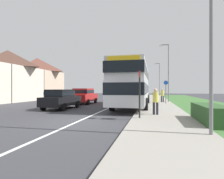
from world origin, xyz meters
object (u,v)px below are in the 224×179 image
Objects in this scene: double_decker_bus at (133,83)px; street_lamp_mid at (168,69)px; street_lamp_near at (208,5)px; parked_car_black at (61,98)px; pedestrian_walking_away at (162,95)px; parked_car_red at (84,95)px; street_lamp_far at (159,77)px; pedestrian_at_stop at (156,100)px; cycle_route_sign at (166,91)px; bus_stop_sign at (140,91)px.

street_lamp_mid reaches higher than double_decker_bus.
double_decker_bus is 10.70m from street_lamp_near.
pedestrian_walking_away is (8.42, 8.17, 0.09)m from parked_car_black.
parked_car_black is 5.36m from parked_car_red.
street_lamp_far is (0.31, 19.70, 3.24)m from pedestrian_walking_away.
parked_car_red is at bearing -111.42° from street_lamp_far.
double_decker_bus is 1.64× the size of street_lamp_mid.
parked_car_black is 2.47× the size of pedestrian_at_stop.
pedestrian_at_stop is at bearing -92.36° from street_lamp_far.
street_lamp_mid is 0.95× the size of street_lamp_far.
street_lamp_near is 34.83m from street_lamp_far.
street_lamp_mid is (0.40, 2.91, 2.61)m from cycle_route_sign.
double_decker_bus is 2.79× the size of parked_car_black.
bus_stop_sign is 1.03× the size of cycle_route_sign.
pedestrian_walking_away is 0.21× the size of street_lamp_near.
bus_stop_sign is at bearing -30.74° from parked_car_black.
parked_car_red is 1.60× the size of bus_stop_sign.
street_lamp_far is at bearing 68.58° from parked_car_red.
bus_stop_sign is 31.99m from street_lamp_far.
cycle_route_sign is at bearing 35.35° from parked_car_black.
pedestrian_walking_away is at bearing 84.93° from pedestrian_at_stop.
street_lamp_far is at bearing 89.83° from cycle_route_sign.
pedestrian_at_stop is (7.58, -7.86, 0.05)m from parked_car_red.
cycle_route_sign is (1.19, 8.65, 0.45)m from pedestrian_at_stop.
bus_stop_sign is at bearing -98.41° from pedestrian_walking_away.
pedestrian_at_stop is at bearing -46.06° from parked_car_red.
cycle_route_sign is 0.34× the size of street_lamp_far.
pedestrian_at_stop reaches higher than parked_car_black.
double_decker_bus is at bearing -23.61° from parked_car_red.
bus_stop_sign reaches higher than parked_car_red.
bus_stop_sign is at bearing -54.09° from parked_car_red.
pedestrian_at_stop is 10.72m from pedestrian_walking_away.
pedestrian_at_stop is (7.47, -2.50, 0.09)m from parked_car_black.
parked_car_red is 2.49× the size of pedestrian_at_stop.
street_lamp_mid is at bearing 53.99° from pedestrian_walking_away.
street_lamp_far reaches higher than pedestrian_at_stop.
street_lamp_far is (1.25, 30.38, 3.24)m from pedestrian_at_stop.
bus_stop_sign is (6.63, -3.94, 0.66)m from parked_car_black.
pedestrian_at_stop is 30.57m from street_lamp_far.
double_decker_bus is 6.87× the size of pedestrian_walking_away.
parked_car_red is 0.57× the size of street_lamp_far.
parked_car_black is at bearing -88.87° from parked_car_red.
bus_stop_sign is 10.29m from cycle_route_sign.
street_lamp_near is at bearing -70.26° from double_decker_bus.
bus_stop_sign is 4.88m from street_lamp_near.
cycle_route_sign reaches higher than pedestrian_at_stop.
cycle_route_sign reaches higher than parked_car_black.
street_lamp_far is at bearing 91.03° from street_lamp_mid.
pedestrian_at_stop is at bearing 59.57° from bus_stop_sign.
street_lamp_near is (0.44, -13.10, 3.04)m from cycle_route_sign.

